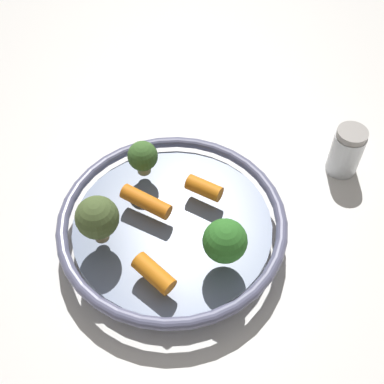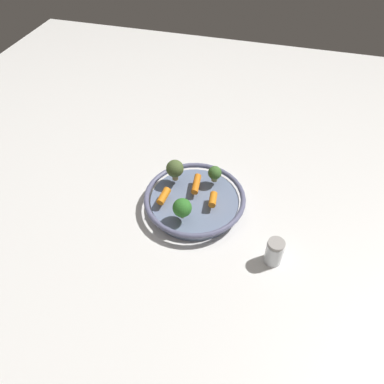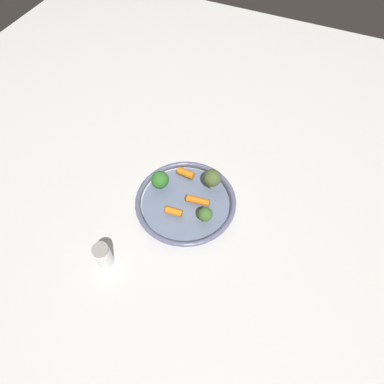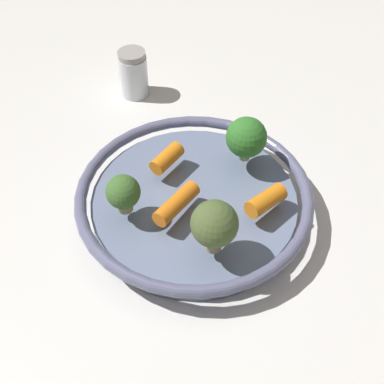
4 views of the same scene
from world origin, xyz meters
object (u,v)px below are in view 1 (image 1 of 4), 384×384
at_px(baby_carrot_near_rim, 154,273).
at_px(broccoli_floret_small, 97,218).
at_px(serving_bowl, 173,227).
at_px(baby_carrot_center, 146,202).
at_px(broccoli_floret_large, 225,241).
at_px(broccoli_floret_edge, 143,157).
at_px(baby_carrot_back, 204,188).
at_px(salt_shaker, 346,151).

height_order(baby_carrot_near_rim, broccoli_floret_small, broccoli_floret_small).
height_order(serving_bowl, baby_carrot_center, baby_carrot_center).
xyz_separation_m(baby_carrot_near_rim, broccoli_floret_large, (0.07, -0.05, 0.02)).
bearing_deg(broccoli_floret_edge, baby_carrot_near_rim, -136.95).
xyz_separation_m(broccoli_floret_small, broccoli_floret_large, (0.06, -0.13, -0.00)).
bearing_deg(serving_bowl, broccoli_floret_small, 145.28).
bearing_deg(broccoli_floret_large, broccoli_floret_edge, 72.52).
relative_size(baby_carrot_back, salt_shaker, 0.61).
xyz_separation_m(baby_carrot_back, broccoli_floret_large, (-0.06, -0.07, 0.02)).
relative_size(serving_bowl, broccoli_floret_small, 4.35).
relative_size(baby_carrot_center, salt_shaker, 0.87).
relative_size(serving_bowl, baby_carrot_near_rim, 5.63).
xyz_separation_m(baby_carrot_back, broccoli_floret_edge, (-0.02, 0.08, 0.02)).
relative_size(baby_carrot_near_rim, broccoli_floret_small, 0.77).
distance_m(serving_bowl, baby_carrot_back, 0.06).
distance_m(baby_carrot_near_rim, salt_shaker, 0.32).
bearing_deg(broccoli_floret_small, broccoli_floret_edge, 12.86).
bearing_deg(salt_shaker, serving_bowl, 152.09).
distance_m(baby_carrot_near_rim, broccoli_floret_large, 0.09).
xyz_separation_m(serving_bowl, baby_carrot_back, (0.05, -0.01, 0.03)).
distance_m(serving_bowl, broccoli_floret_large, 0.10).
relative_size(serving_bowl, baby_carrot_back, 6.26).
bearing_deg(baby_carrot_near_rim, baby_carrot_back, 10.41).
xyz_separation_m(serving_bowl, baby_carrot_center, (-0.01, 0.04, 0.03)).
distance_m(baby_carrot_center, broccoli_floret_large, 0.12).
height_order(baby_carrot_center, baby_carrot_back, same).
distance_m(broccoli_floret_large, salt_shaker, 0.25).
bearing_deg(serving_bowl, baby_carrot_near_rim, -156.30).
xyz_separation_m(broccoli_floret_large, salt_shaker, (0.24, -0.04, -0.04)).
bearing_deg(baby_carrot_center, baby_carrot_back, -37.87).
bearing_deg(baby_carrot_center, broccoli_floret_large, -92.77).
relative_size(serving_bowl, broccoli_floret_edge, 5.87).
bearing_deg(broccoli_floret_edge, broccoli_floret_small, -167.14).
distance_m(baby_carrot_near_rim, broccoli_floret_edge, 0.16).
height_order(serving_bowl, broccoli_floret_small, broccoli_floret_small).
bearing_deg(baby_carrot_center, broccoli_floret_edge, 41.68).
xyz_separation_m(serving_bowl, salt_shaker, (0.23, -0.12, 0.01)).
height_order(baby_carrot_back, broccoli_floret_small, broccoli_floret_small).
height_order(serving_bowl, baby_carrot_near_rim, baby_carrot_near_rim).
bearing_deg(salt_shaker, broccoli_floret_edge, 134.59).
bearing_deg(broccoli_floret_small, baby_carrot_center, -11.77).
bearing_deg(baby_carrot_near_rim, salt_shaker, -16.04).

